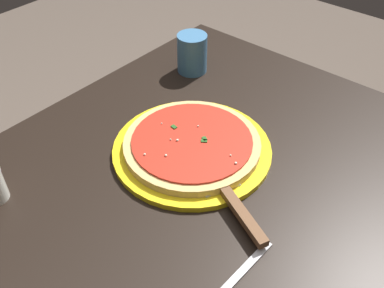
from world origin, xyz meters
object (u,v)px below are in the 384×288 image
object	(u,v)px
serving_plate	(192,149)
cup_tall_drink	(192,53)
pizza_server	(231,200)
pizza	(192,143)
fork	(227,287)

from	to	relation	value
serving_plate	cup_tall_drink	world-z (taller)	cup_tall_drink
serving_plate	cup_tall_drink	distance (m)	0.31
pizza_server	cup_tall_drink	bearing A→B (deg)	-131.26
pizza_server	pizza	bearing A→B (deg)	-114.41
pizza	cup_tall_drink	world-z (taller)	cup_tall_drink
pizza_server	cup_tall_drink	xyz separation A→B (m)	(-0.30, -0.34, 0.03)
pizza_server	fork	distance (m)	0.16
pizza_server	cup_tall_drink	world-z (taller)	cup_tall_drink
fork	serving_plate	bearing A→B (deg)	-129.87
serving_plate	fork	world-z (taller)	serving_plate
serving_plate	fork	distance (m)	0.30
pizza	cup_tall_drink	distance (m)	0.30
serving_plate	cup_tall_drink	xyz separation A→B (m)	(-0.23, -0.20, 0.04)
pizza	cup_tall_drink	size ratio (longest dim) A/B	2.80
cup_tall_drink	fork	xyz separation A→B (m)	(0.42, 0.43, -0.05)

